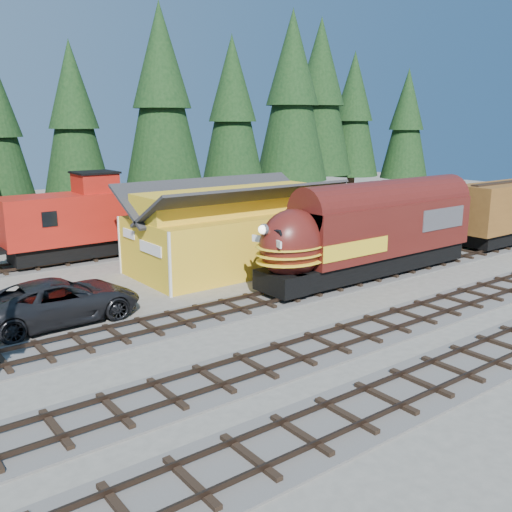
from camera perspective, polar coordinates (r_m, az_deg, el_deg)
ground at (r=27.35m, az=10.53°, el=-5.56°), size 120.00×120.00×0.00m
track_siding at (r=37.26m, az=16.39°, el=-0.73°), size 68.00×3.20×0.33m
track_spur at (r=37.48m, az=-21.74°, el=-1.06°), size 32.00×3.20×0.33m
depot at (r=34.32m, az=-2.31°, el=3.60°), size 12.80×7.00×5.30m
conifer_backdrop at (r=47.64m, az=-7.73°, el=14.92°), size 81.58×22.37×16.62m
locomotive at (r=32.54m, az=10.85°, el=1.92°), size 15.34×3.05×4.17m
caboose at (r=38.04m, az=-16.88°, el=3.41°), size 10.02×2.91×5.21m
pickup_truck_a at (r=26.82m, az=-19.03°, el=-4.25°), size 7.16×3.42×1.97m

